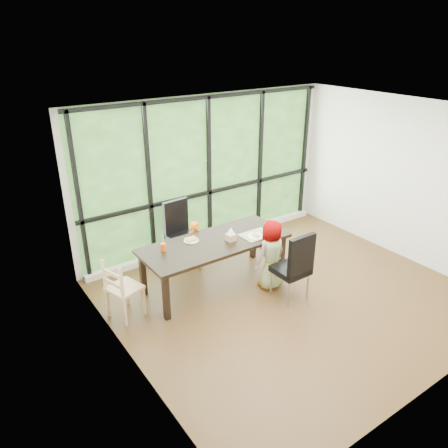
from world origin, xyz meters
The scene contains 22 objects.
ground centered at (0.00, 0.00, 0.00)m, with size 5.00×5.00×0.00m, color black.
back_wall centered at (0.00, 2.25, 1.35)m, with size 5.00×5.00×0.00m, color silver.
foliage_backdrop centered at (0.00, 2.23, 1.35)m, with size 4.80×0.02×2.65m, color #27501E.
window_mullions centered at (0.00, 2.19, 1.35)m, with size 4.80×0.06×2.65m, color black, non-canonical shape.
window_sill centered at (0.00, 2.15, 0.05)m, with size 4.80×0.12×0.10m, color silver.
dining_table centered at (-0.74, 0.92, 0.38)m, with size 2.28×0.93×0.75m, color black.
chair_window_leather centered at (-0.78, 1.82, 0.54)m, with size 0.46×0.46×1.08m, color black.
chair_interior_leather centered at (-0.02, 0.00, 0.54)m, with size 0.46×0.46×1.08m, color black.
chair_end_beech centered at (-2.20, 0.94, 0.45)m, with size 0.42×0.40×0.90m, color tan.
child_toddler centered at (-0.74, 1.48, 0.43)m, with size 0.31×0.21×0.86m, color orange.
child_older centered at (-0.06, 0.39, 0.55)m, with size 0.54×0.35×1.10m, color gray.
placemat centered at (-0.08, 0.74, 0.75)m, with size 0.47×0.35×0.01m, color tan.
plate_far centered at (-1.02, 1.13, 0.76)m, with size 0.23×0.23×0.01m, color white.
plate_near centered at (-0.13, 0.69, 0.76)m, with size 0.25×0.25×0.02m, color white.
orange_cup centered at (-1.51, 1.09, 0.81)m, with size 0.07×0.07×0.12m, color #ED4A06.
green_cup centered at (0.19, 0.63, 0.80)m, with size 0.06×0.06×0.10m, color green.
tissue_box centered at (-0.52, 0.81, 0.80)m, with size 0.13×0.13×0.11m, color tan.
crepe_rolls_far centered at (-1.02, 1.13, 0.78)m, with size 0.20×0.12×0.04m, color tan, non-canonical shape.
crepe_rolls_near centered at (-0.13, 0.69, 0.78)m, with size 0.10×0.12×0.04m, color tan, non-canonical shape.
straw_white centered at (-1.51, 1.09, 0.91)m, with size 0.01×0.01×0.20m, color white.
straw_pink centered at (0.19, 0.63, 0.89)m, with size 0.01×0.01×0.20m, color pink.
tissue centered at (-0.52, 0.81, 0.91)m, with size 0.12×0.12×0.11m, color white.
Camera 1 is at (-3.95, -3.97, 3.68)m, focal length 34.89 mm.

